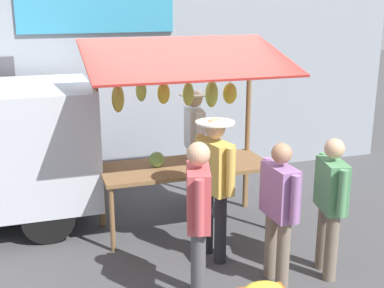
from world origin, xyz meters
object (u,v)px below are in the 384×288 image
object	(u,v)px
market_stall	(184,114)
shopper_in_grey_tee	(214,177)
shopper_with_shopping_bag	(279,205)
shopper_in_striped_shirt	(330,199)
shopper_with_ponytail	(198,211)
vendor_with_sunhat	(194,138)

from	to	relation	value
market_stall	shopper_in_grey_tee	world-z (taller)	market_stall
market_stall	shopper_with_shopping_bag	world-z (taller)	market_stall
shopper_in_grey_tee	shopper_in_striped_shirt	bearing A→B (deg)	-137.42
shopper_with_ponytail	shopper_with_shopping_bag	bearing A→B (deg)	-69.95
shopper_with_shopping_bag	shopper_in_striped_shirt	xyz separation A→B (m)	(-0.61, 0.00, -0.00)
shopper_with_shopping_bag	shopper_with_ponytail	distance (m)	0.92
shopper_with_shopping_bag	vendor_with_sunhat	bearing A→B (deg)	1.15
shopper_with_shopping_bag	shopper_with_ponytail	bearing A→B (deg)	91.38
shopper_with_ponytail	shopper_in_grey_tee	distance (m)	0.92
shopper_with_ponytail	shopper_in_grey_tee	world-z (taller)	shopper_in_grey_tee
shopper_in_striped_shirt	market_stall	bearing A→B (deg)	45.86
shopper_with_ponytail	shopper_in_striped_shirt	size ratio (longest dim) A/B	1.07
shopper_with_shopping_bag	shopper_in_grey_tee	world-z (taller)	shopper_in_grey_tee
shopper_with_ponytail	shopper_in_striped_shirt	bearing A→B (deg)	-71.66
market_stall	shopper_in_striped_shirt	xyz separation A→B (m)	(-1.14, 1.69, -0.65)
vendor_with_sunhat	shopper_with_ponytail	xyz separation A→B (m)	(0.76, 2.45, -0.04)
shopper_with_ponytail	vendor_with_sunhat	bearing A→B (deg)	-1.08
shopper_in_striped_shirt	shopper_in_grey_tee	bearing A→B (deg)	67.28
market_stall	shopper_with_ponytail	xyz separation A→B (m)	(0.39, 1.75, -0.57)
shopper_with_ponytail	shopper_in_striped_shirt	xyz separation A→B (m)	(-1.53, -0.06, -0.08)
shopper_in_grey_tee	shopper_with_ponytail	bearing A→B (deg)	137.12
market_stall	shopper_with_ponytail	size ratio (longest dim) A/B	1.48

